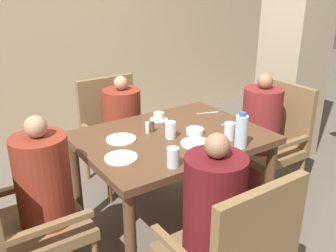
{
  "coord_description": "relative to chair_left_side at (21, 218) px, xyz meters",
  "views": [
    {
      "loc": [
        -1.37,
        -1.98,
        1.79
      ],
      "look_at": [
        0.0,
        0.05,
        0.82
      ],
      "focal_mm": 40.0,
      "sensor_mm": 36.0,
      "label": 1
    }
  ],
  "objects": [
    {
      "name": "diner_in_right_chair",
      "position": [
        1.96,
        0.0,
        0.06
      ],
      "size": [
        0.32,
        0.32,
        1.08
      ],
      "color": "maroon",
      "rests_on": "ground_plane"
    },
    {
      "name": "diner_in_near_chair",
      "position": [
        0.8,
        -0.75,
        0.07
      ],
      "size": [
        0.32,
        0.32,
        1.1
      ],
      "color": "#5B1419",
      "rests_on": "ground_plane"
    },
    {
      "name": "pillar_stone",
      "position": [
        2.82,
        0.41,
        0.85
      ],
      "size": [
        0.5,
        0.5,
        2.7
      ],
      "color": "tan",
      "rests_on": "ground_plane"
    },
    {
      "name": "teacup_with_saucer",
      "position": [
        1.14,
        0.3,
        0.3
      ],
      "size": [
        0.14,
        0.14,
        0.06
      ],
      "color": "white",
      "rests_on": "dining_table"
    },
    {
      "name": "plate_dessert_center",
      "position": [
        0.72,
        0.12,
        0.28
      ],
      "size": [
        0.2,
        0.2,
        0.01
      ],
      "color": "white",
      "rests_on": "dining_table"
    },
    {
      "name": "chair_right_side",
      "position": [
        2.12,
        0.0,
        0.0
      ],
      "size": [
        0.55,
        0.55,
        0.95
      ],
      "color": "brown",
      "rests_on": "ground_plane"
    },
    {
      "name": "chair_far_side",
      "position": [
        1.06,
        0.9,
        0.0
      ],
      "size": [
        0.55,
        0.55,
        0.95
      ],
      "color": "brown",
      "rests_on": "ground_plane"
    },
    {
      "name": "salt_shaker",
      "position": [
        0.94,
        0.12,
        0.31
      ],
      "size": [
        0.03,
        0.03,
        0.08
      ],
      "color": "white",
      "rests_on": "dining_table"
    },
    {
      "name": "wall_back",
      "position": [
        1.06,
        2.25,
        0.9
      ],
      "size": [
        8.0,
        0.06,
        2.8
      ],
      "color": "tan",
      "rests_on": "ground_plane"
    },
    {
      "name": "fork_beside_plate",
      "position": [
        1.56,
        -0.1,
        0.27
      ],
      "size": [
        0.16,
        0.09,
        0.0
      ],
      "color": "silver",
      "rests_on": "dining_table"
    },
    {
      "name": "chair_left_side",
      "position": [
        0.0,
        0.0,
        0.0
      ],
      "size": [
        0.55,
        0.55,
        0.95
      ],
      "color": "brown",
      "rests_on": "ground_plane"
    },
    {
      "name": "knife_beside_plate",
      "position": [
        1.56,
        0.2,
        0.27
      ],
      "size": [
        0.18,
        0.07,
        0.0
      ],
      "color": "silver",
      "rests_on": "dining_table"
    },
    {
      "name": "pepper_shaker",
      "position": [
        0.98,
        0.12,
        0.31
      ],
      "size": [
        0.03,
        0.03,
        0.08
      ],
      "color": "#4C3D2D",
      "rests_on": "dining_table"
    },
    {
      "name": "water_bottle",
      "position": [
        1.31,
        -0.42,
        0.38
      ],
      "size": [
        0.08,
        0.08,
        0.24
      ],
      "color": "silver",
      "rests_on": "dining_table"
    },
    {
      "name": "bowl_small",
      "position": [
        1.2,
        -0.07,
        0.29
      ],
      "size": [
        0.12,
        0.12,
        0.04
      ],
      "color": "white",
      "rests_on": "dining_table"
    },
    {
      "name": "dining_table",
      "position": [
        1.06,
        0.0,
        0.17
      ],
      "size": [
        1.27,
        0.96,
        0.77
      ],
      "color": "brown",
      "rests_on": "ground_plane"
    },
    {
      "name": "glass_tall_far",
      "position": [
        1.02,
        -0.04,
        0.33
      ],
      "size": [
        0.07,
        0.07,
        0.12
      ],
      "color": "silver",
      "rests_on": "dining_table"
    },
    {
      "name": "diner_in_far_chair",
      "position": [
        1.06,
        0.75,
        0.03
      ],
      "size": [
        0.32,
        0.32,
        1.03
      ],
      "color": "maroon",
      "rests_on": "ground_plane"
    },
    {
      "name": "glass_tall_near",
      "position": [
        0.8,
        -0.39,
        0.33
      ],
      "size": [
        0.07,
        0.07,
        0.12
      ],
      "color": "silver",
      "rests_on": "dining_table"
    },
    {
      "name": "ground_plane",
      "position": [
        1.06,
        0.0,
        -0.5
      ],
      "size": [
        16.0,
        16.0,
        0.0
      ],
      "primitive_type": "plane",
      "color": "#60564C"
    },
    {
      "name": "diner_in_left_chair",
      "position": [
        0.15,
        0.0,
        0.06
      ],
      "size": [
        0.32,
        0.32,
        1.09
      ],
      "color": "maroon",
      "rests_on": "ground_plane"
    },
    {
      "name": "glass_tall_mid",
      "position": [
        1.34,
        -0.28,
        0.33
      ],
      "size": [
        0.07,
        0.07,
        0.12
      ],
      "color": "silver",
      "rests_on": "dining_table"
    },
    {
      "name": "plate_main_right",
      "position": [
        0.59,
        -0.13,
        0.28
      ],
      "size": [
        0.2,
        0.2,
        0.01
      ],
      "color": "white",
      "rests_on": "dining_table"
    },
    {
      "name": "plate_main_left",
      "position": [
        1.1,
        -0.22,
        0.28
      ],
      "size": [
        0.2,
        0.2,
        0.01
      ],
      "color": "white",
      "rests_on": "dining_table"
    }
  ]
}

